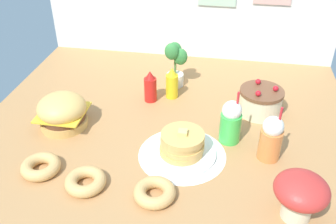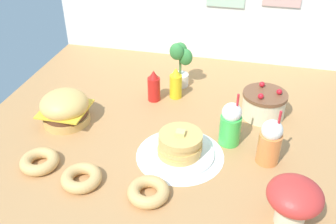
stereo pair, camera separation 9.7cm
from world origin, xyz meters
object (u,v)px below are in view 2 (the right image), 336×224
object	(u,v)px
potted_plant	(180,63)
mushroom_stool	(294,199)
layer_cake	(264,104)
donut_vanilla	(148,191)
cream_soda_cup	(231,124)
orange_float_cup	(270,142)
mustard_bottle	(176,84)
donut_chocolate	(81,178)
ketchup_bottle	(154,87)
donut_pink_glaze	(39,161)
pancake_stack	(180,146)
burger	(65,108)

from	to	relation	value
potted_plant	mushroom_stool	size ratio (longest dim) A/B	1.39
layer_cake	donut_vanilla	xyz separation A→B (m)	(-0.47, -0.76, -0.05)
cream_soda_cup	orange_float_cup	size ratio (longest dim) A/B	1.00
mustard_bottle	donut_chocolate	size ratio (longest dim) A/B	1.08
ketchup_bottle	donut_pink_glaze	xyz separation A→B (m)	(-0.37, -0.71, -0.06)
ketchup_bottle	cream_soda_cup	distance (m)	0.58
pancake_stack	layer_cake	bearing A→B (deg)	49.55
mustard_bottle	donut_vanilla	distance (m)	0.85
layer_cake	mustard_bottle	world-z (taller)	mustard_bottle
layer_cake	potted_plant	bearing A→B (deg)	155.99
donut_chocolate	mustard_bottle	bearing A→B (deg)	73.07
layer_cake	donut_vanilla	world-z (taller)	layer_cake
ketchup_bottle	cream_soda_cup	world-z (taller)	cream_soda_cup
mushroom_stool	ketchup_bottle	bearing A→B (deg)	134.65
pancake_stack	donut_pink_glaze	size ratio (longest dim) A/B	1.83
pancake_stack	donut_pink_glaze	xyz separation A→B (m)	(-0.64, -0.23, -0.03)
ketchup_bottle	mustard_bottle	bearing A→B (deg)	27.45
cream_soda_cup	donut_pink_glaze	xyz separation A→B (m)	(-0.86, -0.39, -0.09)
pancake_stack	donut_pink_glaze	distance (m)	0.68
mustard_bottle	orange_float_cup	world-z (taller)	orange_float_cup
mustard_bottle	potted_plant	distance (m)	0.17
donut_vanilla	potted_plant	world-z (taller)	potted_plant
burger	pancake_stack	size ratio (longest dim) A/B	0.78
donut_chocolate	donut_vanilla	world-z (taller)	same
burger	orange_float_cup	world-z (taller)	orange_float_cup
pancake_stack	mustard_bottle	bearing A→B (deg)	104.51
burger	donut_vanilla	world-z (taller)	burger
layer_cake	mustard_bottle	bearing A→B (deg)	170.62
pancake_stack	donut_pink_glaze	bearing A→B (deg)	-159.98
cream_soda_cup	mushroom_stool	xyz separation A→B (m)	(0.29, -0.47, 0.01)
cream_soda_cup	potted_plant	world-z (taller)	potted_plant
pancake_stack	cream_soda_cup	size ratio (longest dim) A/B	1.13
pancake_stack	orange_float_cup	distance (m)	0.43
mustard_bottle	potted_plant	size ratio (longest dim) A/B	0.66
cream_soda_cup	donut_chocolate	size ratio (longest dim) A/B	1.61
pancake_stack	donut_vanilla	xyz separation A→B (m)	(-0.08, -0.30, -0.03)
burger	pancake_stack	world-z (taller)	burger
potted_plant	burger	bearing A→B (deg)	-134.02
donut_vanilla	mushroom_stool	world-z (taller)	mushroom_stool
orange_float_cup	potted_plant	size ratio (longest dim) A/B	0.98
donut_pink_glaze	donut_vanilla	world-z (taller)	same
donut_chocolate	mushroom_stool	world-z (taller)	mushroom_stool
pancake_stack	donut_chocolate	xyz separation A→B (m)	(-0.39, -0.29, -0.03)
pancake_stack	donut_vanilla	bearing A→B (deg)	-104.15
burger	layer_cake	xyz separation A→B (m)	(1.07, 0.32, -0.01)
cream_soda_cup	pancake_stack	bearing A→B (deg)	-144.52
burger	ketchup_bottle	bearing A→B (deg)	39.27
donut_vanilla	mushroom_stool	bearing A→B (deg)	-0.27
cream_soda_cup	donut_chocolate	xyz separation A→B (m)	(-0.62, -0.45, -0.09)
layer_cake	mushroom_stool	world-z (taller)	mushroom_stool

